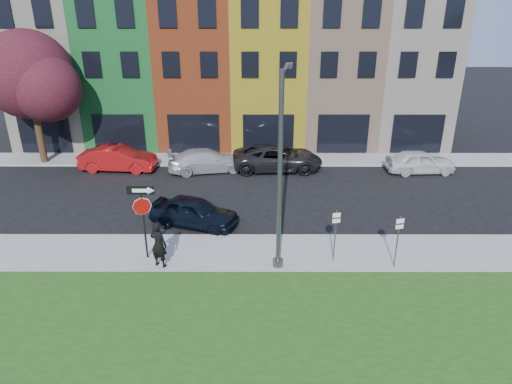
{
  "coord_description": "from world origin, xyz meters",
  "views": [
    {
      "loc": [
        -0.78,
        -13.52,
        9.83
      ],
      "look_at": [
        -0.8,
        4.0,
        2.39
      ],
      "focal_mm": 32.0,
      "sensor_mm": 36.0,
      "label": 1
    }
  ],
  "objects_px": {
    "man": "(159,244)",
    "street_lamp": "(281,173)",
    "stop_sign": "(142,208)",
    "sedan_near": "(194,212)"
  },
  "relations": [
    {
      "from": "man",
      "to": "street_lamp",
      "type": "relative_size",
      "value": 0.25
    },
    {
      "from": "stop_sign",
      "to": "street_lamp",
      "type": "bearing_deg",
      "value": -4.32
    },
    {
      "from": "stop_sign",
      "to": "sedan_near",
      "type": "xyz_separation_m",
      "value": [
        1.53,
        3.08,
        -1.64
      ]
    },
    {
      "from": "stop_sign",
      "to": "man",
      "type": "relative_size",
      "value": 1.63
    },
    {
      "from": "stop_sign",
      "to": "street_lamp",
      "type": "relative_size",
      "value": 0.41
    },
    {
      "from": "sedan_near",
      "to": "street_lamp",
      "type": "xyz_separation_m",
      "value": [
        3.79,
        -3.49,
        3.23
      ]
    },
    {
      "from": "man",
      "to": "street_lamp",
      "type": "height_order",
      "value": "street_lamp"
    },
    {
      "from": "stop_sign",
      "to": "man",
      "type": "xyz_separation_m",
      "value": [
        0.65,
        -0.62,
        -1.27
      ]
    },
    {
      "from": "stop_sign",
      "to": "street_lamp",
      "type": "xyz_separation_m",
      "value": [
        5.32,
        -0.41,
        1.59
      ]
    },
    {
      "from": "street_lamp",
      "to": "sedan_near",
      "type": "bearing_deg",
      "value": 147.39
    }
  ]
}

